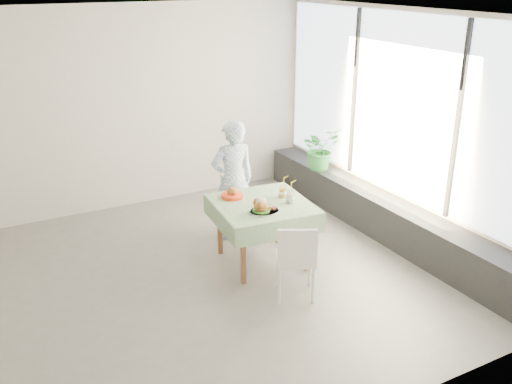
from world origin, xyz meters
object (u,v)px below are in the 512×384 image
chair_far (242,215)px  potted_plant (320,149)px  main_dish (263,208)px  juice_cup_orange (283,192)px  chair_near (295,273)px  diner (233,180)px  cafe_table (262,226)px

chair_far → potted_plant: potted_plant is taller
main_dish → juice_cup_orange: size_ratio=1.20×
juice_cup_orange → chair_near: bearing=-112.5°
main_dish → diner: bearing=82.3°
diner → main_dish: 1.02m
diner → juice_cup_orange: (0.29, -0.72, 0.04)m
cafe_table → chair_far: (0.14, 0.80, -0.21)m
cafe_table → juice_cup_orange: juice_cup_orange is taller
diner → main_dish: (-0.14, -1.01, 0.04)m
chair_far → main_dish: 1.21m
juice_cup_orange → cafe_table: bearing=-171.3°
chair_near → juice_cup_orange: bearing=67.5°
potted_plant → main_dish: bearing=-140.0°
potted_plant → cafe_table: bearing=-142.9°
main_dish → chair_near: bearing=-82.8°
chair_far → diner: bearing=-165.3°
chair_far → chair_near: size_ratio=0.97×
cafe_table → potted_plant: bearing=37.1°
main_dish → potted_plant: size_ratio=0.56×
diner → juice_cup_orange: bearing=116.4°
main_dish → cafe_table: bearing=62.5°
main_dish → potted_plant: 2.31m
main_dish → chair_far: bearing=75.4°
chair_far → potted_plant: bearing=16.5°
chair_far → main_dish: bearing=-104.6°
diner → chair_far: bearing=-161.0°
chair_near → potted_plant: size_ratio=1.37×
diner → potted_plant: bearing=-159.3°
chair_near → diner: 1.66m
main_dish → juice_cup_orange: 0.52m
potted_plant → juice_cup_orange: bearing=-138.3°
chair_far → chair_near: (-0.20, -1.61, 0.01)m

